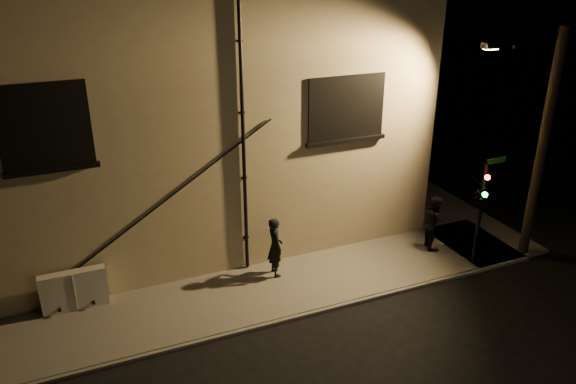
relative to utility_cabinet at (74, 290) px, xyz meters
name	(u,v)px	position (x,y,z in m)	size (l,w,h in m)	color
ground	(340,306)	(6.99, -2.70, -0.71)	(90.00, 90.00, 0.00)	black
sidewalk	(313,233)	(8.22, 1.69, -0.65)	(21.00, 16.00, 0.12)	#5B5852
building	(161,98)	(3.99, 6.29, 3.70)	(16.20, 12.23, 8.80)	tan
utility_cabinet	(74,290)	(0.00, 0.00, 0.00)	(1.79, 0.30, 1.17)	#BBB9B2
pedestrian_a	(275,247)	(5.87, -0.50, 0.37)	(0.70, 0.46, 1.92)	black
pedestrian_b	(434,222)	(11.48, -0.91, 0.35)	(0.91, 0.71, 1.87)	black
traffic_signal	(480,197)	(11.92, -2.39, 1.79)	(1.38, 2.09, 3.53)	black
streetlamp_pole	(540,143)	(14.02, -2.37, 3.25)	(2.03, 1.40, 7.50)	black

